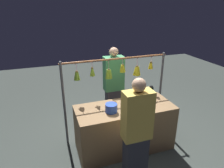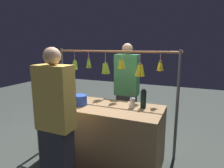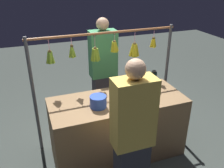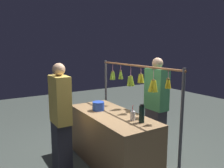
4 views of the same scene
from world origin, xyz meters
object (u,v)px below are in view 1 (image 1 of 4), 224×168
drink_cup (146,98)px  water_bottle (151,93)px  customer_person (136,135)px  vendor_person (114,88)px  blue_bucket (111,108)px

drink_cup → water_bottle: bearing=-159.6°
drink_cup → customer_person: customer_person is taller
water_bottle → vendor_person: size_ratio=0.15×
water_bottle → customer_person: bearing=51.4°
drink_cup → customer_person: 1.07m
drink_cup → vendor_person: bearing=-65.9°
customer_person → drink_cup: bearing=-124.5°
blue_bucket → customer_person: size_ratio=0.12×
blue_bucket → customer_person: customer_person is taller
water_bottle → blue_bucket: bearing=14.4°
water_bottle → vendor_person: bearing=-56.2°
vendor_person → customer_person: size_ratio=1.03×
drink_cup → vendor_person: 0.86m
customer_person → water_bottle: bearing=-128.6°
blue_bucket → vendor_person: vendor_person is taller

